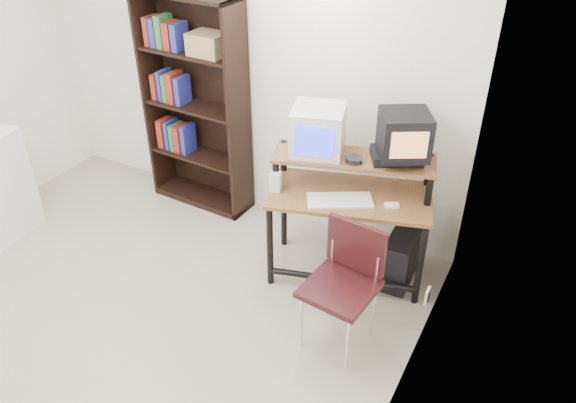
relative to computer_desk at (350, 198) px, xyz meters
The scene contains 16 objects.
floor 2.06m from the computer_desk, 129.82° to the right, with size 4.00×4.00×0.01m, color #B4A995.
back_wall 1.48m from the computer_desk, 157.80° to the left, with size 4.00×0.01×2.60m, color white.
right_wall 1.78m from the computer_desk, 63.13° to the right, with size 0.01×4.00×2.60m, color white.
computer_desk is the anchor object (origin of this frame).
crt_monitor 0.56m from the computer_desk, 169.32° to the left, with size 0.47×0.47×0.36m.
vcr 0.46m from the computer_desk, 38.29° to the left, with size 0.36×0.26×0.08m, color black.
crt_tv 0.63m from the computer_desk, 29.19° to the left, with size 0.46×0.45×0.32m.
cd_spindle 0.31m from the computer_desk, 85.99° to the left, with size 0.12×0.12×0.05m, color #26262B.
keyboard 0.17m from the computer_desk, 97.10° to the right, with size 0.47×0.21×0.04m, color silver.
mousepad 0.34m from the computer_desk, ahead, with size 0.22×0.18×0.01m, color black.
mouse 0.34m from the computer_desk, ahead, with size 0.10×0.06×0.03m, color white.
desk_speaker 0.57m from the computer_desk, 155.05° to the right, with size 0.08×0.07×0.17m, color silver.
pc_tower 0.64m from the computer_desk, 13.13° to the left, with size 0.20×0.45×0.42m, color black.
school_chair 0.73m from the computer_desk, 68.87° to the right, with size 0.49×0.49×0.88m.
bookshelf 1.71m from the computer_desk, 167.37° to the left, with size 0.98×0.37×1.93m.
wall_outlet 0.91m from the computer_desk, 24.70° to the right, with size 0.02×0.08×0.12m, color beige.
Camera 1 is at (2.50, -1.86, 2.94)m, focal length 35.00 mm.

